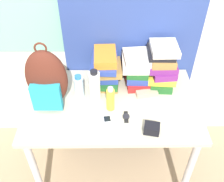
{
  "coord_description": "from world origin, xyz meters",
  "views": [
    {
      "loc": [
        -0.01,
        -0.94,
        2.02
      ],
      "look_at": [
        0.0,
        0.36,
        0.86
      ],
      "focal_mm": 42.0,
      "sensor_mm": 36.0,
      "label": 1
    }
  ],
  "objects": [
    {
      "name": "desk",
      "position": [
        0.0,
        0.36,
        0.66
      ],
      "size": [
        1.18,
        0.73,
        0.76
      ],
      "color": "#B7B299",
      "rests_on": "ground_plane"
    },
    {
      "name": "sports_bottle",
      "position": [
        -0.12,
        0.39,
        0.88
      ],
      "size": [
        0.08,
        0.08,
        0.25
      ],
      "color": "white",
      "rests_on": "desk"
    },
    {
      "name": "book_stack_left",
      "position": [
        -0.05,
        0.58,
        0.88
      ],
      "size": [
        0.23,
        0.3,
        0.26
      ],
      "color": "olive",
      "rests_on": "desk"
    },
    {
      "name": "wall_back",
      "position": [
        -0.0,
        0.81,
        1.25
      ],
      "size": [
        6.0,
        0.06,
        2.5
      ],
      "color": "silver",
      "rests_on": "ground_plane"
    },
    {
      "name": "backpack",
      "position": [
        -0.41,
        0.35,
        0.96
      ],
      "size": [
        0.27,
        0.18,
        0.47
      ],
      "color": "#512319",
      "rests_on": "desk"
    },
    {
      "name": "sunglasses_case",
      "position": [
        0.25,
        0.43,
        0.78
      ],
      "size": [
        0.16,
        0.08,
        0.04
      ],
      "color": "gray",
      "rests_on": "desk"
    },
    {
      "name": "curtain_blue",
      "position": [
        0.15,
        0.76,
        1.25
      ],
      "size": [
        1.0,
        0.04,
        2.5
      ],
      "color": "navy",
      "rests_on": "ground_plane"
    },
    {
      "name": "wristwatch",
      "position": [
        0.09,
        0.22,
        0.76
      ],
      "size": [
        0.05,
        0.1,
        0.01
      ],
      "color": "black",
      "rests_on": "desk"
    },
    {
      "name": "cell_phone",
      "position": [
        -0.03,
        0.19,
        0.77
      ],
      "size": [
        0.07,
        0.11,
        0.02
      ],
      "color": "#B7BCC6",
      "rests_on": "desk"
    },
    {
      "name": "book_stack_right",
      "position": [
        0.35,
        0.58,
        0.91
      ],
      "size": [
        0.23,
        0.29,
        0.31
      ],
      "color": "#1E5623",
      "rests_on": "desk"
    },
    {
      "name": "camera_pouch",
      "position": [
        0.24,
        0.1,
        0.79
      ],
      "size": [
        0.11,
        0.09,
        0.06
      ],
      "color": "black",
      "rests_on": "desk"
    },
    {
      "name": "sunscreen_bottle",
      "position": [
        -0.01,
        0.3,
        0.84
      ],
      "size": [
        0.05,
        0.05,
        0.18
      ],
      "color": "yellow",
      "rests_on": "desk"
    },
    {
      "name": "water_bottle",
      "position": [
        -0.23,
        0.42,
        0.84
      ],
      "size": [
        0.07,
        0.07,
        0.18
      ],
      "color": "silver",
      "rests_on": "desk"
    },
    {
      "name": "book_stack_center",
      "position": [
        0.18,
        0.58,
        0.88
      ],
      "size": [
        0.2,
        0.26,
        0.24
      ],
      "color": "red",
      "rests_on": "desk"
    }
  ]
}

